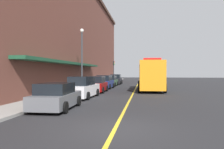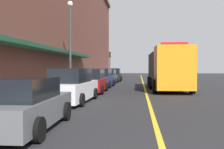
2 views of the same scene
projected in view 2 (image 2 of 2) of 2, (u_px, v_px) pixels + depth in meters
The scene contains 15 objects.
ground_plane at pixel (144, 84), 28.05m from camera, with size 112.00×112.00×0.00m, color #232326.
sidewalk_left at pixel (88, 83), 28.68m from camera, with size 2.40×70.00×0.15m, color gray.
lane_center_stripe at pixel (144, 84), 28.05m from camera, with size 0.16×70.00×0.01m, color gold.
brick_building_left at pixel (24, 11), 28.17m from camera, with size 12.40×64.00×16.11m.
parked_car_0 at pixel (23, 105), 7.58m from camera, with size 2.17×4.37×1.53m.
parked_car_1 at pixel (72, 87), 13.51m from camera, with size 2.11×4.94×1.79m.
parked_car_2 at pixel (92, 82), 18.76m from camera, with size 2.07×4.17×1.71m.
parked_car_3 at pixel (102, 78), 24.02m from camera, with size 2.14×4.18×1.74m.
parked_car_4 at pixel (108, 77), 29.37m from camera, with size 2.05×4.89×1.58m.
parked_car_5 at pixel (114, 75), 34.98m from camera, with size 2.11×4.44×1.73m.
utility_truck at pixel (168, 69), 21.17m from camera, with size 3.07×9.04×3.58m.
parking_meter_0 at pixel (103, 73), 34.68m from camera, with size 0.14×0.18×1.33m.
parking_meter_1 at pixel (73, 78), 19.02m from camera, with size 0.14×0.18×1.33m.
street_lamp_left at pixel (70, 35), 20.42m from camera, with size 0.44×0.44×6.94m.
traffic_light_near at pixel (110, 60), 42.81m from camera, with size 0.38×0.36×4.30m.
Camera 2 is at (-0.54, -3.21, 1.83)m, focal length 41.31 mm.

